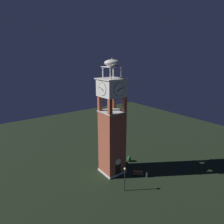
{
  "coord_description": "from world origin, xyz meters",
  "views": [
    {
      "loc": [
        -17.78,
        -24.18,
        18.96
      ],
      "look_at": [
        0.0,
        0.0,
        10.68
      ],
      "focal_mm": 31.38,
      "sensor_mm": 36.0,
      "label": 1
    }
  ],
  "objects_px": {
    "park_bench": "(138,173)",
    "lamp_post": "(125,175)",
    "trash_bin": "(147,175)",
    "clock_tower": "(112,128)"
  },
  "relations": [
    {
      "from": "lamp_post",
      "to": "clock_tower",
      "type": "bearing_deg",
      "value": 73.51
    },
    {
      "from": "clock_tower",
      "to": "trash_bin",
      "type": "bearing_deg",
      "value": -52.0
    },
    {
      "from": "park_bench",
      "to": "clock_tower",
      "type": "bearing_deg",
      "value": 125.85
    },
    {
      "from": "trash_bin",
      "to": "lamp_post",
      "type": "bearing_deg",
      "value": -173.94
    },
    {
      "from": "trash_bin",
      "to": "clock_tower",
      "type": "bearing_deg",
      "value": 128.0
    },
    {
      "from": "park_bench",
      "to": "trash_bin",
      "type": "relative_size",
      "value": 1.82
    },
    {
      "from": "park_bench",
      "to": "lamp_post",
      "type": "relative_size",
      "value": 0.38
    },
    {
      "from": "lamp_post",
      "to": "trash_bin",
      "type": "xyz_separation_m",
      "value": [
        5.24,
        0.56,
        -2.26
      ]
    },
    {
      "from": "park_bench",
      "to": "trash_bin",
      "type": "height_order",
      "value": "park_bench"
    },
    {
      "from": "clock_tower",
      "to": "trash_bin",
      "type": "xyz_separation_m",
      "value": [
        3.68,
        -4.71,
        -7.52
      ]
    }
  ]
}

